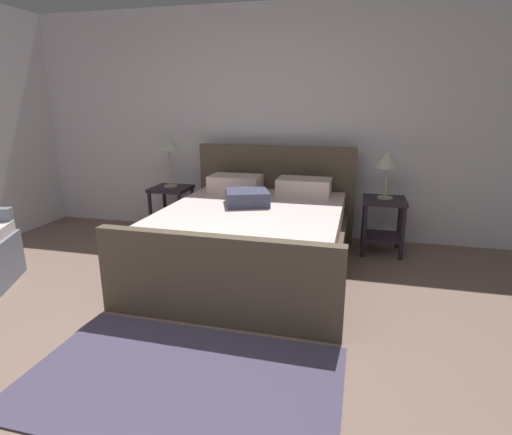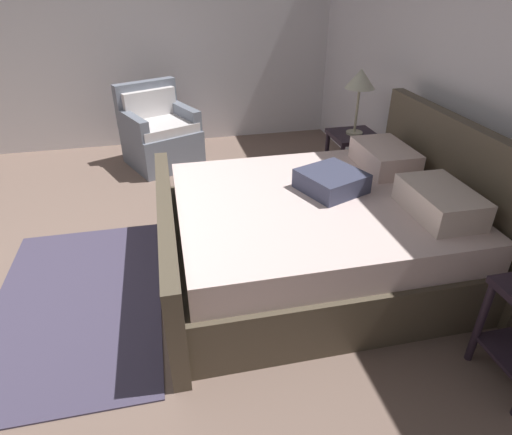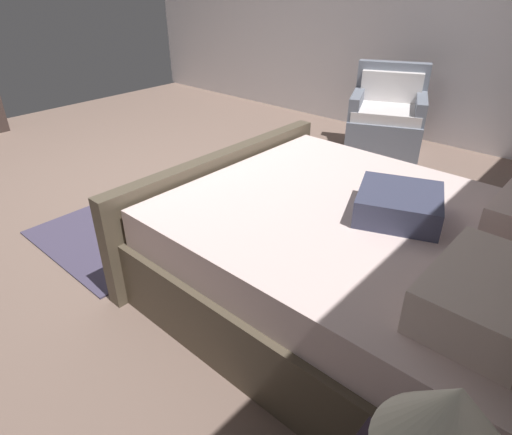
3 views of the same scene
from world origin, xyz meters
TOP-DOWN VIEW (x-y plane):
  - ground_plane at (0.00, 0.00)m, footprint 5.84×6.61m
  - wall_side_left at (-2.98, 0.00)m, footprint 0.12×6.73m
  - bed at (0.17, 2.12)m, footprint 1.85×2.18m
  - table_lamp_right at (1.41, 2.89)m, footprint 0.26×0.26m
  - armchair at (-2.20, 1.05)m, footprint 0.96×0.95m
  - area_rug at (0.17, 0.38)m, footprint 1.87×1.14m

SIDE VIEW (x-z plane):
  - ground_plane at x=0.00m, z-range -0.02..0.00m
  - area_rug at x=0.17m, z-range 0.00..0.01m
  - bed at x=0.17m, z-range -0.21..0.90m
  - armchair at x=-2.20m, z-range -0.10..0.80m
  - table_lamp_right at x=1.41m, z-range 0.75..1.25m
  - wall_side_left at x=-2.98m, z-range 0.00..2.65m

